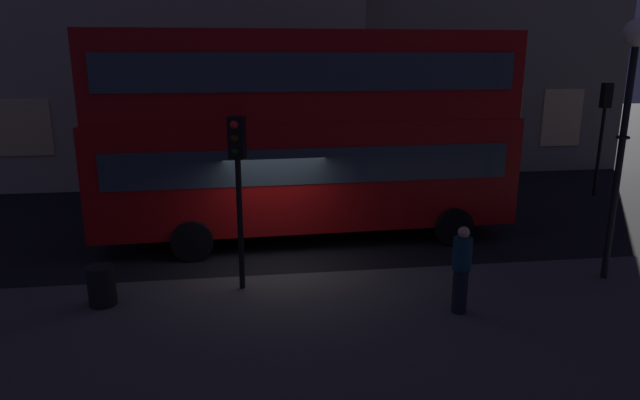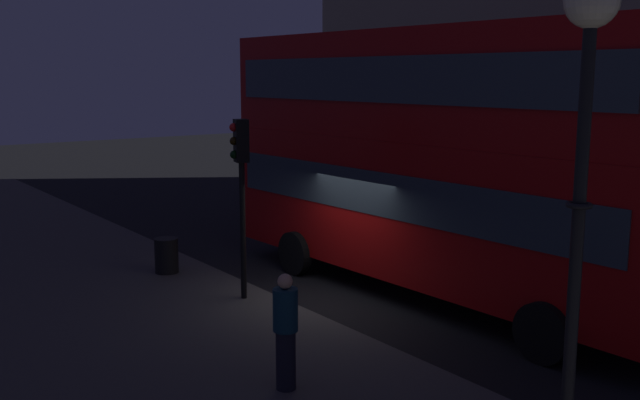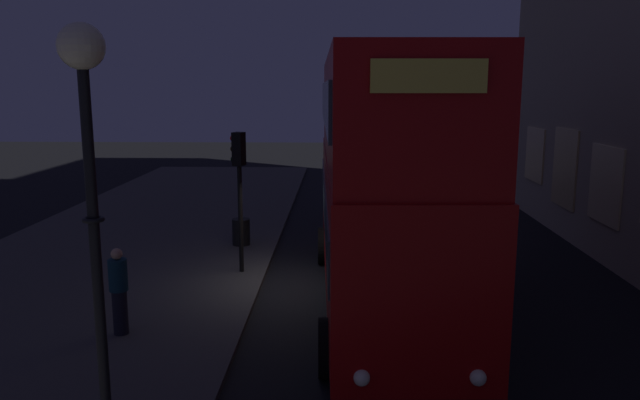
% 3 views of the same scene
% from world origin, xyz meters
% --- Properties ---
extents(ground_plane, '(80.00, 80.00, 0.00)m').
position_xyz_m(ground_plane, '(0.00, 0.00, 0.00)').
color(ground_plane, black).
extents(sidewalk_slab, '(44.00, 8.89, 0.12)m').
position_xyz_m(sidewalk_slab, '(0.00, -5.38, 0.06)').
color(sidewalk_slab, '#423F3D').
rests_on(sidewalk_slab, ground).
extents(building_with_clock, '(15.53, 8.58, 14.07)m').
position_xyz_m(building_with_clock, '(-3.89, 12.55, 7.04)').
color(building_with_clock, tan).
rests_on(building_with_clock, ground).
extents(double_decker_bus, '(11.28, 3.14, 5.55)m').
position_xyz_m(double_decker_bus, '(0.93, 1.95, 3.10)').
color(double_decker_bus, '#9E0C0C').
rests_on(double_decker_bus, ground).
extents(traffic_light_near_kerb, '(0.38, 0.40, 3.67)m').
position_xyz_m(traffic_light_near_kerb, '(-0.87, -1.59, 2.77)').
color(traffic_light_near_kerb, black).
rests_on(traffic_light_near_kerb, sidewalk_slab).
extents(street_lamp, '(0.56, 0.56, 5.55)m').
position_xyz_m(street_lamp, '(7.17, -2.10, 4.39)').
color(street_lamp, black).
rests_on(street_lamp, sidewalk_slab).
extents(pedestrian, '(0.36, 0.36, 1.73)m').
position_xyz_m(pedestrian, '(3.30, -3.30, 1.01)').
color(pedestrian, black).
rests_on(pedestrian, sidewalk_slab).
extents(litter_bin, '(0.54, 0.54, 0.81)m').
position_xyz_m(litter_bin, '(-3.63, -2.02, 0.52)').
color(litter_bin, black).
rests_on(litter_bin, sidewalk_slab).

